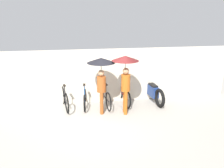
% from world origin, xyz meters
% --- Properties ---
extents(ground_plane, '(30.00, 30.00, 0.00)m').
position_xyz_m(ground_plane, '(0.00, 0.00, 0.00)').
color(ground_plane, '#9E998E').
extents(back_wall, '(11.60, 0.12, 2.19)m').
position_xyz_m(back_wall, '(0.00, 1.91, 1.10)').
color(back_wall, beige).
rests_on(back_wall, ground).
extents(parked_bicycle_0, '(0.51, 1.71, 1.00)m').
position_xyz_m(parked_bicycle_0, '(-1.18, 1.45, 0.40)').
color(parked_bicycle_0, black).
rests_on(parked_bicycle_0, ground).
extents(parked_bicycle_1, '(0.44, 1.68, 0.97)m').
position_xyz_m(parked_bicycle_1, '(-0.39, 1.52, 0.35)').
color(parked_bicycle_1, black).
rests_on(parked_bicycle_1, ground).
extents(parked_bicycle_2, '(0.44, 1.80, 1.08)m').
position_xyz_m(parked_bicycle_2, '(0.39, 1.45, 0.39)').
color(parked_bicycle_2, black).
rests_on(parked_bicycle_2, ground).
extents(parked_bicycle_3, '(0.44, 1.76, 1.04)m').
position_xyz_m(parked_bicycle_3, '(1.17, 1.57, 0.37)').
color(parked_bicycle_3, black).
rests_on(parked_bicycle_3, ground).
extents(pedestrian_leading, '(1.00, 1.00, 2.05)m').
position_xyz_m(pedestrian_leading, '(0.20, 0.86, 1.61)').
color(pedestrian_leading, '#9E4C1E').
rests_on(pedestrian_leading, ground).
extents(pedestrian_center, '(0.96, 0.96, 2.13)m').
position_xyz_m(pedestrian_center, '(1.04, 0.69, 1.65)').
color(pedestrian_center, '#B25619').
rests_on(pedestrian_center, ground).
extents(motorcycle, '(0.58, 2.02, 0.94)m').
position_xyz_m(motorcycle, '(2.42, 1.57, 0.41)').
color(motorcycle, black).
rests_on(motorcycle, ground).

